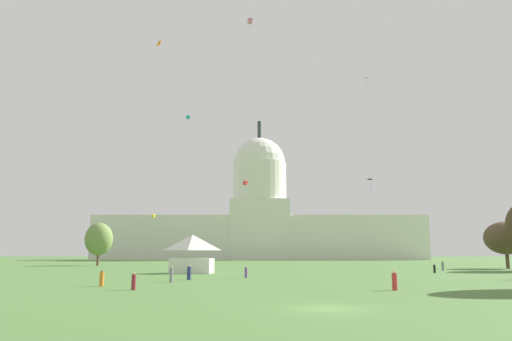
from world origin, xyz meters
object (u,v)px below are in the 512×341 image
Objects in this scene: person_grey_lawn_far_left at (444,266)px; person_black_edge_west at (435,269)px; tree_east_far at (507,238)px; person_red_edge_east at (395,281)px; event_tent at (193,253)px; capitol_building at (260,221)px; kite_orange_high at (160,44)px; person_grey_back_right at (172,275)px; kite_red_low at (246,183)px; kite_black_mid at (372,180)px; tree_west_mid at (100,239)px; person_maroon_front_center at (135,282)px; kite_violet_high at (368,79)px; kite_pink_high at (251,21)px; kite_yellow_low at (154,216)px; person_purple_back_left at (247,272)px; kite_turquoise_high at (189,117)px; person_orange_back_center at (103,279)px; person_navy_near_tree_east at (190,273)px; kite_white_high at (248,109)px.

person_grey_lawn_far_left is 12.00m from person_black_edge_west.
person_red_edge_east is at bearing -124.24° from tree_east_far.
event_tent is 64.21m from tree_east_far.
capitol_building is 122.65m from kite_orange_high.
event_tent is at bearing 79.55° from person_grey_back_right.
kite_black_mid reaches higher than kite_red_low.
capitol_building is 109.55m from tree_west_mid.
person_grey_lawn_far_left is at bearing 136.52° from person_maroon_front_center.
kite_orange_high is (-56.35, -29.81, -2.21)m from kite_violet_high.
tree_east_far is 20.55m from person_grey_lawn_far_left.
kite_pink_high reaches higher than event_tent.
kite_yellow_low is at bearing -120.01° from person_red_edge_east.
tree_west_mid is at bearing 152.54° from kite_black_mid.
person_purple_back_left is at bearing -91.03° from capitol_building.
capitol_building is 100.20× the size of person_maroon_front_center.
kite_black_mid reaches higher than person_grey_back_right.
kite_turquoise_high is (-45.88, 45.52, 37.52)m from person_black_edge_west.
person_black_edge_west is at bearing 6.54° from event_tent.
person_purple_back_left is at bearing -108.14° from kite_pink_high.
person_grey_back_right reaches higher than person_maroon_front_center.
person_navy_near_tree_east reaches higher than person_orange_back_center.
person_maroon_front_center is (-12.09, -181.30, -16.98)m from capitol_building.
kite_yellow_low is (-32.72, -9.83, -41.74)m from kite_white_high.
event_tent is 0.60× the size of tree_east_far.
kite_red_low reaches higher than event_tent.
kite_red_low is (8.43, 50.96, 15.87)m from person_maroon_front_center.
person_purple_back_left is 98.64m from kite_violet_high.
kite_black_mid reaches higher than person_orange_back_center.
kite_turquoise_high is at bearing -120.39° from person_red_edge_east.
kite_yellow_low reaches higher than person_grey_lawn_far_left.
kite_pink_high is at bearing -21.17° from kite_turquoise_high.
kite_orange_high is (12.86, -61.40, 36.25)m from kite_yellow_low.
kite_yellow_low is (-21.20, 122.92, 15.15)m from person_orange_back_center.
person_black_edge_west is 63.61m from kite_pink_high.
kite_pink_high is 2.71× the size of kite_yellow_low.
capitol_building is 149.43m from person_black_edge_west.
person_red_edge_east is at bearing -119.41° from person_orange_back_center.
tree_east_far reaches higher than person_grey_back_right.
kite_pink_high reaches higher than kite_black_mid.
kite_violet_high reaches higher than person_maroon_front_center.
kite_yellow_low is (-69.21, 31.59, -38.46)m from kite_violet_high.
kite_black_mid reaches higher than event_tent.
person_maroon_front_center is (-0.51, -34.53, -2.42)m from event_tent.
tree_east_far is 75.02m from person_grey_back_right.
person_maroon_front_center is at bearing -169.73° from kite_white_high.
kite_pink_high reaches higher than kite_orange_high.
person_maroon_front_center is 0.39× the size of kite_white_high.
kite_violet_high is at bearing 50.97° from person_grey_back_right.
kite_red_low is (5.83, 35.15, 15.76)m from person_navy_near_tree_east.
person_orange_back_center is at bearing -141.56° from tree_east_far.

